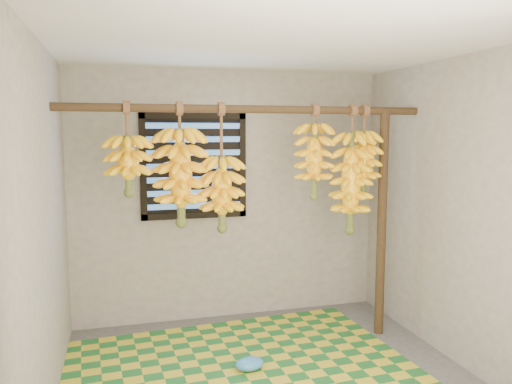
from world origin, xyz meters
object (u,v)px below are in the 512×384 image
object	(u,v)px
plastic_bag	(249,364)
banana_bunch_e	(351,183)
banana_bunch_b	(181,177)
woven_mat	(245,374)
banana_bunch_c	(222,194)
banana_bunch_d	(314,161)
banana_bunch_f	(363,164)
support_post	(382,225)
banana_bunch_a	(128,165)

from	to	relation	value
plastic_bag	banana_bunch_e	distance (m)	1.71
banana_bunch_b	banana_bunch_e	distance (m)	1.46
woven_mat	banana_bunch_c	size ratio (longest dim) A/B	2.56
banana_bunch_d	banana_bunch_c	bearing A→B (deg)	180.00
banana_bunch_f	banana_bunch_c	bearing A→B (deg)	180.00
woven_mat	banana_bunch_e	bearing A→B (deg)	22.79
support_post	banana_bunch_f	xyz separation A→B (m)	(-0.19, 0.00, 0.54)
banana_bunch_d	plastic_bag	bearing A→B (deg)	-149.51
banana_bunch_c	banana_bunch_e	world-z (taller)	same
woven_mat	banana_bunch_c	bearing A→B (deg)	99.30
banana_bunch_c	banana_bunch_e	distance (m)	1.14
support_post	banana_bunch_d	distance (m)	0.87
woven_mat	banana_bunch_f	world-z (taller)	banana_bunch_f
banana_bunch_a	banana_bunch_c	size ratio (longest dim) A/B	0.69
support_post	banana_bunch_e	size ratio (longest dim) A/B	1.82
woven_mat	banana_bunch_e	distance (m)	1.79
woven_mat	plastic_bag	size ratio (longest dim) A/B	11.38
plastic_bag	banana_bunch_d	distance (m)	1.71
banana_bunch_a	banana_bunch_e	xyz separation A→B (m)	(1.86, -0.00, -0.19)
banana_bunch_d	woven_mat	bearing A→B (deg)	-148.13
banana_bunch_b	banana_bunch_f	xyz separation A→B (m)	(1.58, -0.00, 0.08)
plastic_bag	banana_bunch_b	xyz separation A→B (m)	(-0.45, 0.39, 1.41)
banana_bunch_c	banana_bunch_a	bearing A→B (deg)	180.00
support_post	banana_bunch_b	distance (m)	1.83
support_post	banana_bunch_e	world-z (taller)	banana_bunch_e
banana_bunch_a	banana_bunch_c	world-z (taller)	same
support_post	plastic_bag	distance (m)	1.67
support_post	banana_bunch_f	distance (m)	0.58
banana_bunch_c	banana_bunch_b	bearing A→B (deg)	180.00
banana_bunch_b	woven_mat	bearing A→B (deg)	-48.06
banana_bunch_c	woven_mat	bearing A→B (deg)	-80.70
support_post	banana_bunch_c	bearing A→B (deg)	180.00
woven_mat	banana_bunch_b	distance (m)	1.58
support_post	banana_bunch_e	xyz separation A→B (m)	(-0.31, -0.00, 0.38)
banana_bunch_e	banana_bunch_a	bearing A→B (deg)	180.00
support_post	banana_bunch_a	distance (m)	2.24
plastic_bag	banana_bunch_e	size ratio (longest dim) A/B	0.21
banana_bunch_e	support_post	bearing A→B (deg)	0.00
plastic_bag	woven_mat	bearing A→B (deg)	-133.61
banana_bunch_a	banana_bunch_c	distance (m)	0.76
woven_mat	plastic_bag	world-z (taller)	plastic_bag
banana_bunch_e	banana_bunch_f	world-z (taller)	same
banana_bunch_b	plastic_bag	bearing A→B (deg)	-40.95
banana_bunch_a	banana_bunch_c	bearing A→B (deg)	0.00
support_post	banana_bunch_c	xyz separation A→B (m)	(-1.44, 0.00, 0.33)
banana_bunch_f	banana_bunch_a	bearing A→B (deg)	180.00
banana_bunch_b	banana_bunch_d	xyz separation A→B (m)	(1.12, -0.00, 0.11)
support_post	banana_bunch_f	size ratio (longest dim) A/B	2.52
woven_mat	banana_bunch_a	bearing A→B (deg)	150.72
banana_bunch_d	banana_bunch_e	bearing A→B (deg)	-0.00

